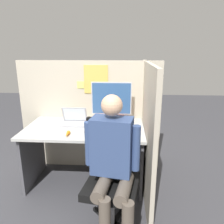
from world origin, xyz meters
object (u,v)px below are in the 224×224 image
at_px(office_chair, 111,173).
at_px(monitor, 111,100).
at_px(stapler, 135,130).
at_px(laptop, 74,121).
at_px(paper_box, 111,120).
at_px(person, 113,160).
at_px(carrot_toy, 67,134).

bearing_deg(office_chair, monitor, 93.27).
relative_size(stapler, office_chair, 0.15).
distance_m(laptop, stapler, 0.76).
relative_size(paper_box, monitor, 0.64).
relative_size(paper_box, person, 0.24).
relative_size(paper_box, stapler, 2.05).
bearing_deg(laptop, office_chair, -54.66).
bearing_deg(laptop, monitor, 11.47).
distance_m(paper_box, monitor, 0.26).
xyz_separation_m(monitor, stapler, (0.28, -0.29, -0.27)).
distance_m(monitor, carrot_toy, 0.70).
bearing_deg(monitor, stapler, -45.14).
xyz_separation_m(laptop, carrot_toy, (0.01, -0.38, -0.02)).
distance_m(monitor, laptop, 0.52).
relative_size(paper_box, laptop, 1.03).
bearing_deg(carrot_toy, laptop, 91.79).
distance_m(carrot_toy, office_chair, 0.63).
relative_size(laptop, person, 0.24).
bearing_deg(paper_box, person, -85.60).
bearing_deg(laptop, person, -58.79).
height_order(paper_box, office_chair, office_chair).
bearing_deg(office_chair, paper_box, 93.28).
xyz_separation_m(paper_box, laptop, (-0.45, -0.09, 0.01)).
relative_size(monitor, person, 0.38).
relative_size(paper_box, office_chair, 0.31).
distance_m(laptop, person, 1.01).
xyz_separation_m(paper_box, carrot_toy, (-0.44, -0.46, -0.01)).
xyz_separation_m(monitor, office_chair, (0.05, -0.79, -0.51)).
bearing_deg(stapler, carrot_toy, -165.85).
relative_size(laptop, carrot_toy, 2.14).
relative_size(monitor, laptop, 1.61).
height_order(monitor, carrot_toy, monitor).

